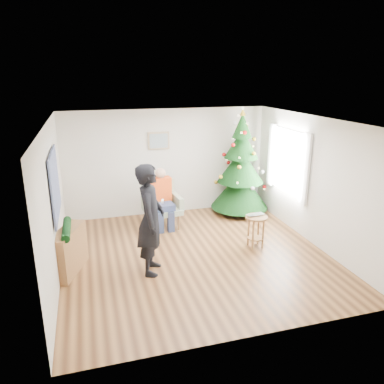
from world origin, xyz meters
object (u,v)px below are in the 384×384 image
object	(u,v)px
stool	(256,231)
console	(69,251)
armchair	(162,210)
standing_man	(151,220)
christmas_tree	(241,167)

from	to	relation	value
stool	console	bearing A→B (deg)	-179.92
armchair	standing_man	xyz separation A→B (m)	(-0.59, -2.02, 0.60)
armchair	console	distance (m)	2.58
armchair	christmas_tree	bearing A→B (deg)	3.96
armchair	standing_man	bearing A→B (deg)	-112.40
standing_man	console	xyz separation A→B (m)	(-1.41, 0.39, -0.59)
christmas_tree	armchair	xyz separation A→B (m)	(-2.09, -0.37, -0.78)
armchair	console	world-z (taller)	armchair
armchair	console	bearing A→B (deg)	-146.86
stool	standing_man	xyz separation A→B (m)	(-2.20, -0.39, 0.65)
christmas_tree	stool	bearing A→B (deg)	-103.64
armchair	standing_man	world-z (taller)	standing_man
standing_man	console	bearing A→B (deg)	91.01
christmas_tree	standing_man	size ratio (longest dim) A/B	1.31
standing_man	christmas_tree	bearing A→B (deg)	-32.00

